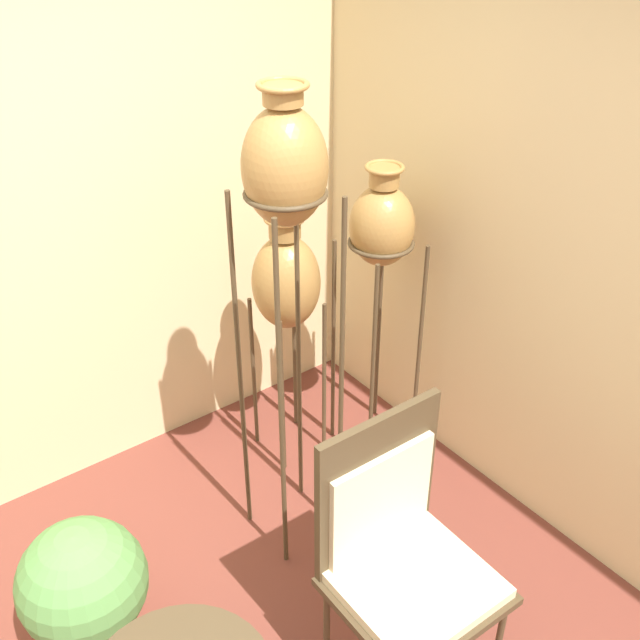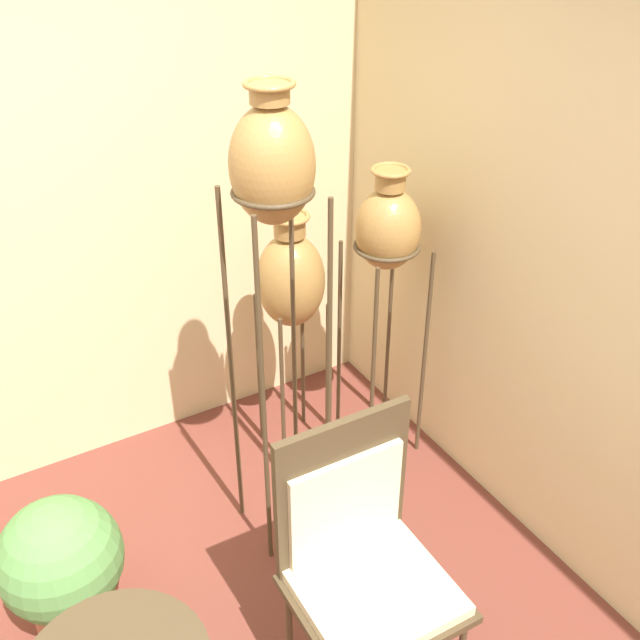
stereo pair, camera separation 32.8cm
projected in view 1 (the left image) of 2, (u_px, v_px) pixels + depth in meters
wall_right at (638, 267)px, 2.65m from camera, size 0.06×7.44×2.70m
vase_stand_tall at (285, 180)px, 2.54m from camera, size 0.31×0.31×1.98m
vase_stand_medium at (382, 231)px, 3.29m from camera, size 0.31×0.31×1.49m
vase_stand_short at (286, 283)px, 3.37m from camera, size 0.31×0.31×1.28m
chair at (400, 549)px, 2.48m from camera, size 0.52×0.48×1.11m
potted_plant at (85, 590)px, 2.70m from camera, size 0.47×0.47×0.61m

